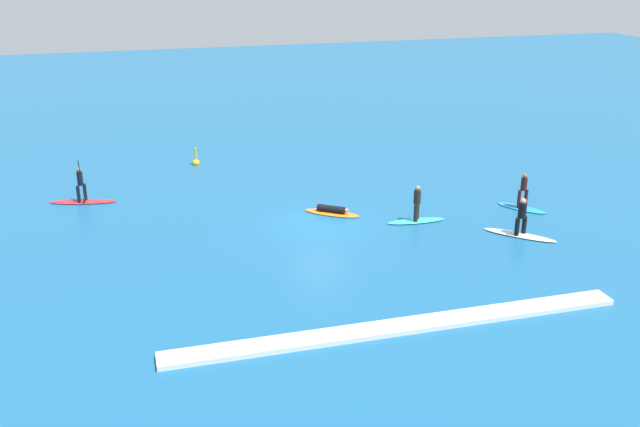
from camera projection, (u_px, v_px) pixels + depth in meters
The scene contains 8 objects.
ground_plane at pixel (320, 224), 33.25m from camera, with size 120.00×120.00×0.00m, color #195684.
surfer_on_white_board at pixel (521, 227), 31.68m from camera, with size 2.75×2.70×1.78m.
surfer_on_teal_board at pixel (416, 213), 33.30m from camera, with size 2.80×0.80×1.78m.
surfer_on_blue_board at pixel (522, 200), 34.95m from camera, with size 2.07×2.44×1.80m.
surfer_on_red_board at pixel (82, 195), 35.80m from camera, with size 3.36×1.43×2.34m.
surfer_on_orange_board at pixel (332, 211), 34.39m from camera, with size 2.68×2.25×0.42m.
marker_buoy at pixel (196, 162), 41.93m from camera, with size 0.43×0.43×1.14m.
wave_crest at pixel (400, 327), 24.19m from camera, with size 16.09×0.90×0.18m, color white.
Camera 1 is at (-8.27, -29.78, 12.27)m, focal length 40.34 mm.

